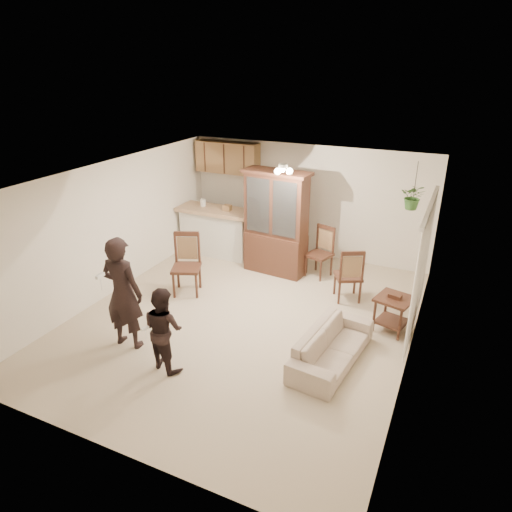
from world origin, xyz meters
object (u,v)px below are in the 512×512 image
at_px(chair_hutch_right, 347,284).
at_px(chair_bar, 187,277).
at_px(china_hutch, 276,224).
at_px(chair_hutch_left, 318,263).
at_px(adult, 123,294).
at_px(side_table, 393,313).
at_px(sofa, 332,340).
at_px(child, 163,326).

bearing_deg(chair_hutch_right, chair_bar, -7.66).
distance_m(china_hutch, chair_hutch_left, 1.19).
height_order(adult, side_table, adult).
height_order(china_hutch, side_table, china_hutch).
xyz_separation_m(sofa, chair_bar, (-3.14, 0.96, -0.04)).
bearing_deg(china_hutch, chair_bar, -120.69).
xyz_separation_m(child, chair_hutch_left, (1.08, 3.87, -0.38)).
bearing_deg(chair_hutch_left, chair_bar, -121.38).
bearing_deg(sofa, china_hutch, 44.11).
relative_size(chair_bar, chair_hutch_left, 1.12).
relative_size(sofa, chair_hutch_left, 1.78).
height_order(adult, child, adult).
distance_m(chair_bar, chair_hutch_right, 3.04).
distance_m(child, side_table, 3.72).
xyz_separation_m(child, chair_hutch_right, (1.88, 3.14, -0.38)).
relative_size(sofa, child, 1.39).
xyz_separation_m(chair_hutch_left, chair_hutch_right, (0.80, -0.74, -0.00)).
distance_m(sofa, china_hutch, 3.32).
distance_m(adult, chair_hutch_right, 4.06).
relative_size(side_table, chair_hutch_right, 0.64).
bearing_deg(sofa, chair_bar, 79.62).
bearing_deg(side_table, adult, -149.68).
relative_size(adult, side_table, 2.69).
xyz_separation_m(chair_bar, chair_hutch_right, (2.85, 1.05, -0.03)).
bearing_deg(side_table, sofa, -117.88).
bearing_deg(adult, child, 162.60).
xyz_separation_m(adult, chair_hutch_right, (2.75, 2.92, -0.60)).
xyz_separation_m(side_table, chair_bar, (-3.81, -0.30, 0.02)).
height_order(side_table, chair_hutch_left, chair_hutch_left).
distance_m(china_hutch, chair_bar, 2.12).
distance_m(side_table, chair_hutch_right, 1.21).
relative_size(sofa, chair_hutch_right, 1.78).
distance_m(side_table, chair_hutch_left, 2.30).
xyz_separation_m(sofa, chair_hutch_left, (-1.08, 2.74, -0.07)).
height_order(adult, chair_hutch_left, adult).
bearing_deg(adult, china_hutch, -110.24).
distance_m(side_table, chair_bar, 3.82).
bearing_deg(adult, chair_hutch_right, -136.60).
height_order(china_hutch, chair_bar, china_hutch).
distance_m(china_hutch, chair_hutch_right, 1.94).
relative_size(sofa, side_table, 2.80).
distance_m(child, chair_bar, 2.33).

